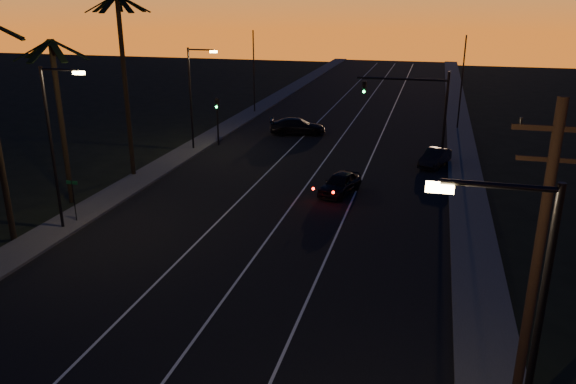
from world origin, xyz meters
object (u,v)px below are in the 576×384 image
(lead_car, at_px, (340,183))
(cross_car, at_px, (298,126))
(signal_mast, at_px, (415,99))
(right_car, at_px, (435,158))
(utility_pole, at_px, (536,269))

(lead_car, xyz_separation_m, cross_car, (-6.77, 15.94, 0.07))
(signal_mast, height_order, right_car, signal_mast)
(utility_pole, height_order, lead_car, utility_pole)
(utility_pole, relative_size, signal_mast, 1.41)
(utility_pole, relative_size, right_car, 2.38)
(utility_pole, height_order, right_car, utility_pole)
(utility_pole, bearing_deg, signal_mast, 98.47)
(lead_car, distance_m, cross_car, 17.32)
(utility_pole, distance_m, right_car, 28.66)
(utility_pole, distance_m, lead_car, 22.18)
(cross_car, bearing_deg, utility_pole, -66.80)
(right_car, relative_size, cross_car, 0.74)
(lead_car, height_order, right_car, lead_car)
(cross_car, bearing_deg, right_car, -31.07)
(lead_car, bearing_deg, signal_mast, 67.69)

